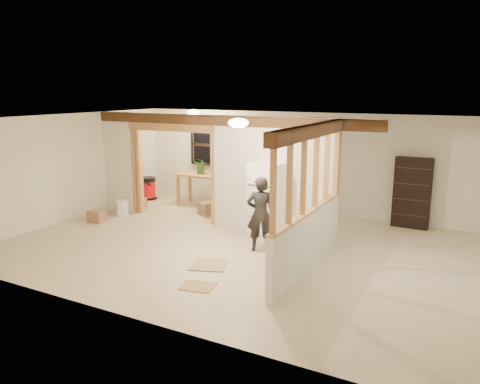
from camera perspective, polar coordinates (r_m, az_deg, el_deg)
The scene contains 28 objects.
floor at distance 9.30m, azimuth -0.35°, elevation -6.76°, with size 9.00×6.50×0.01m, color beige.
ceiling at distance 8.80m, azimuth -0.37°, elevation 8.84°, with size 9.00×6.50×0.01m, color white.
wall_back at distance 11.88m, azimuth 7.14°, elevation 3.61°, with size 9.00×0.01×2.50m, color silver.
wall_front at distance 6.38m, azimuth -14.44°, elevation -4.36°, with size 9.00×0.01×2.50m, color silver.
wall_left at distance 11.76m, azimuth -20.05°, elevation 2.86°, with size 0.01×6.50×2.50m, color silver.
partition_left_stub at distance 12.27m, azimuth -14.48°, elevation 3.59°, with size 0.90×0.12×2.50m, color silver.
partition_center at distance 9.94m, azimuth 3.96°, elevation 1.95°, with size 2.80×0.12×2.50m, color silver.
doorway_frame at distance 11.26m, azimuth -8.22°, elevation 2.32°, with size 2.46×0.14×2.20m, color tan.
header_beam_back at distance 10.34m, azimuth -2.09°, elevation 8.70°, with size 7.00×0.18×0.22m, color #51321C.
header_beam_right at distance 7.79m, azimuth 8.68°, elevation 7.35°, with size 0.18×3.30×0.22m, color #51321C.
pony_wall at distance 8.17m, azimuth 8.25°, elevation -5.90°, with size 0.12×3.20×1.00m, color silver.
stud_partition at distance 7.89m, azimuth 8.51°, elevation 2.13°, with size 0.14×3.20×1.32m, color tan.
window_back at distance 12.92m, azimuth -3.82°, elevation 5.72°, with size 1.12×0.10×1.10m, color black.
ceiling_dome_main at distance 8.22m, azimuth -0.19°, elevation 8.44°, with size 0.36×0.36×0.16m, color #FFEABF.
ceiling_dome_util at distance 12.06m, azimuth -5.69°, elevation 9.65°, with size 0.32×0.32×0.14m, color #FFEABF.
hanging_bulb at distance 11.22m, azimuth -5.51°, elevation 7.91°, with size 0.07×0.07×0.07m, color #FFD88C.
refrigerator at distance 9.66m, azimuth 3.36°, elevation -1.06°, with size 0.66×0.64×1.60m, color white.
woman at distance 8.90m, azimuth 2.51°, elevation -2.71°, with size 0.53×0.35×1.46m, color black.
work_table at distance 12.52m, azimuth -4.50°, elevation 0.28°, with size 1.35×0.68×0.85m, color tan.
potted_plant at distance 12.46m, azimuth -4.73°, elevation 3.16°, with size 0.37×0.32×0.41m, color #3E7534.
shop_vac at distance 13.47m, azimuth -11.15°, elevation 0.47°, with size 0.49×0.49×0.63m, color #AC0C0F.
bookshelf at distance 11.09m, azimuth 20.24°, elevation -0.10°, with size 0.79×0.26×1.58m, color black.
bucket at distance 11.86m, azimuth -14.19°, elevation -1.92°, with size 0.30×0.30×0.38m, color white.
box_util_a at distance 11.65m, azimuth -4.13°, elevation -2.00°, with size 0.36×0.31×0.31m, color #966D48.
box_util_b at distance 12.52m, azimuth -12.19°, elevation -1.32°, with size 0.29×0.29×0.27m, color #966D48.
box_front at distance 11.47m, azimuth -17.10°, elevation -2.85°, with size 0.34×0.28×0.28m, color #966D48.
floor_panel_near at distance 8.40m, azimuth -3.86°, elevation -8.83°, with size 0.61×0.61×0.02m, color tan.
floor_panel_far at distance 7.56m, azimuth -5.15°, elevation -11.35°, with size 0.52×0.42×0.02m, color tan.
Camera 1 is at (4.19, -7.72, 3.05)m, focal length 35.00 mm.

